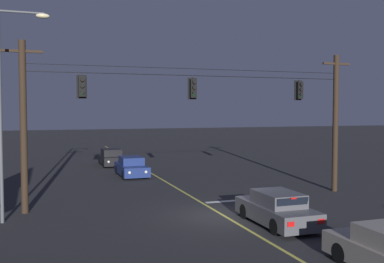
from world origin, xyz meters
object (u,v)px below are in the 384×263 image
object	(u,v)px
traffic_light_centre	(300,90)
car_waiting_near_lane	(277,209)
car_oncoming_trailing	(112,158)
street_lamp_corner	(7,97)
car_oncoming_lead	(132,167)
traffic_light_leftmost	(82,87)
traffic_light_left_inner	(193,88)

from	to	relation	value
traffic_light_centre	car_waiting_near_lane	world-z (taller)	traffic_light_centre
traffic_light_centre	car_oncoming_trailing	world-z (taller)	traffic_light_centre
car_oncoming_trailing	street_lamp_corner	distance (m)	19.56
traffic_light_centre	street_lamp_corner	world-z (taller)	street_lamp_corner
traffic_light_centre	car_oncoming_lead	world-z (taller)	traffic_light_centre
car_oncoming_trailing	street_lamp_corner	size ratio (longest dim) A/B	0.49
traffic_light_centre	car_waiting_near_lane	distance (m)	8.88
car_oncoming_lead	car_oncoming_trailing	bearing A→B (deg)	93.92
traffic_light_leftmost	traffic_light_left_inner	distance (m)	5.57
traffic_light_left_inner	car_waiting_near_lane	world-z (taller)	traffic_light_left_inner
traffic_light_centre	street_lamp_corner	distance (m)	15.16
traffic_light_left_inner	street_lamp_corner	bearing A→B (deg)	-170.02
car_waiting_near_lane	traffic_light_leftmost	bearing A→B (deg)	142.82
car_waiting_near_lane	street_lamp_corner	world-z (taller)	street_lamp_corner
traffic_light_leftmost	car_waiting_near_lane	bearing A→B (deg)	-37.18
traffic_light_left_inner	car_oncoming_lead	world-z (taller)	traffic_light_left_inner
car_oncoming_trailing	car_oncoming_lead	bearing A→B (deg)	-86.08
car_oncoming_lead	traffic_light_left_inner	bearing A→B (deg)	-81.74
car_oncoming_lead	car_oncoming_trailing	distance (m)	6.61
car_waiting_near_lane	street_lamp_corner	xyz separation A→B (m)	(-10.49, 4.01, 4.66)
traffic_light_left_inner	car_oncoming_trailing	size ratio (longest dim) A/B	0.28
traffic_light_centre	car_oncoming_lead	size ratio (longest dim) A/B	0.28
traffic_light_left_inner	car_oncoming_trailing	bearing A→B (deg)	96.50
traffic_light_centre	street_lamp_corner	size ratio (longest dim) A/B	0.14
car_oncoming_lead	traffic_light_leftmost	bearing A→B (deg)	-113.62
traffic_light_centre	car_waiting_near_lane	bearing A→B (deg)	-129.51
traffic_light_leftmost	traffic_light_centre	size ratio (longest dim) A/B	1.00
car_oncoming_lead	street_lamp_corner	bearing A→B (deg)	-123.54
traffic_light_leftmost	car_oncoming_lead	size ratio (longest dim) A/B	0.28
car_waiting_near_lane	car_oncoming_trailing	distance (m)	22.00
traffic_light_centre	traffic_light_leftmost	bearing A→B (deg)	180.00
traffic_light_centre	car_oncoming_trailing	xyz separation A→B (m)	(-8.16, 16.16, -5.21)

